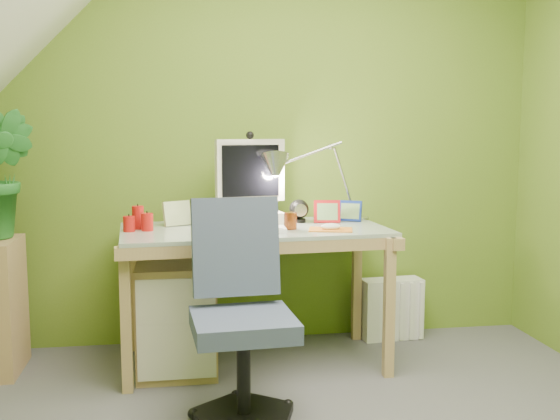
{
  "coord_description": "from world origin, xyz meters",
  "views": [
    {
      "loc": [
        -0.5,
        -2.2,
        1.26
      ],
      "look_at": [
        0.0,
        1.0,
        0.85
      ],
      "focal_mm": 42.0,
      "sensor_mm": 36.0,
      "label": 1
    }
  ],
  "objects": [
    {
      "name": "speaker_left",
      "position": [
        -0.38,
        1.34,
        0.8
      ],
      "size": [
        0.13,
        0.13,
        0.13
      ],
      "primitive_type": null,
      "rotation": [
        0.0,
        0.0,
        0.24
      ],
      "color": "black",
      "rests_on": "desk"
    },
    {
      "name": "photo_frame_green",
      "position": [
        -0.51,
        1.32,
        0.8
      ],
      "size": [
        0.15,
        0.09,
        0.13
      ],
      "primitive_type": "cube",
      "rotation": [
        0.0,
        0.0,
        0.47
      ],
      "color": "#B7C98A",
      "rests_on": "desk"
    },
    {
      "name": "speaker_right",
      "position": [
        0.16,
        1.34,
        0.8
      ],
      "size": [
        0.11,
        0.11,
        0.13
      ],
      "primitive_type": null,
      "rotation": [
        0.0,
        0.0,
        -0.06
      ],
      "color": "black",
      "rests_on": "desk"
    },
    {
      "name": "radiator",
      "position": [
        0.75,
        1.47,
        0.18
      ],
      "size": [
        0.37,
        0.17,
        0.36
      ],
      "primitive_type": "cube",
      "rotation": [
        0.0,
        0.0,
        0.08
      ],
      "color": "silver",
      "rests_on": "floor"
    },
    {
      "name": "monitor",
      "position": [
        -0.11,
        1.36,
        1.02
      ],
      "size": [
        0.45,
        0.31,
        0.57
      ],
      "primitive_type": null,
      "rotation": [
        0.0,
        0.0,
        0.17
      ],
      "color": "beige",
      "rests_on": "desk"
    },
    {
      "name": "mouse",
      "position": [
        0.27,
        1.04,
        0.75
      ],
      "size": [
        0.11,
        0.07,
        0.04
      ],
      "primitive_type": "ellipsoid",
      "rotation": [
        0.0,
        0.0,
        -0.01
      ],
      "color": "white",
      "rests_on": "mousepad"
    },
    {
      "name": "amber_tumbler",
      "position": [
        0.07,
        1.1,
        0.78
      ],
      "size": [
        0.07,
        0.07,
        0.09
      ],
      "primitive_type": "cylinder",
      "rotation": [
        0.0,
        0.0,
        0.04
      ],
      "color": "#8E3E14",
      "rests_on": "desk"
    },
    {
      "name": "task_chair",
      "position": [
        -0.24,
        0.48,
        0.44
      ],
      "size": [
        0.51,
        0.51,
        0.87
      ],
      "primitive_type": null,
      "rotation": [
        0.0,
        0.0,
        0.06
      ],
      "color": "#3B4662",
      "rests_on": "floor"
    },
    {
      "name": "wall_back",
      "position": [
        0.0,
        1.6,
        1.2
      ],
      "size": [
        3.2,
        0.01,
        2.4
      ],
      "primitive_type": "cube",
      "color": "olive",
      "rests_on": "floor"
    },
    {
      "name": "photo_frame_blue",
      "position": [
        0.45,
        1.34,
        0.79
      ],
      "size": [
        0.13,
        0.08,
        0.12
      ],
      "primitive_type": "cube",
      "rotation": [
        0.0,
        0.0,
        -0.49
      ],
      "color": "navy",
      "rests_on": "desk"
    },
    {
      "name": "desk_lamp",
      "position": [
        0.34,
        1.36,
        1.05
      ],
      "size": [
        0.61,
        0.3,
        0.64
      ],
      "primitive_type": null,
      "rotation": [
        0.0,
        0.0,
        0.08
      ],
      "color": "#B8B8BC",
      "rests_on": "desk"
    },
    {
      "name": "photo_frame_red",
      "position": [
        0.31,
        1.3,
        0.8
      ],
      "size": [
        0.15,
        0.04,
        0.12
      ],
      "primitive_type": "cube",
      "rotation": [
        0.0,
        0.0,
        -0.16
      ],
      "color": "red",
      "rests_on": "desk"
    },
    {
      "name": "mousepad",
      "position": [
        0.27,
        1.04,
        0.74
      ],
      "size": [
        0.25,
        0.21,
        0.01
      ],
      "primitive_type": "cube",
      "rotation": [
        0.0,
        0.0,
        -0.24
      ],
      "color": "orange",
      "rests_on": "desk"
    },
    {
      "name": "keyboard",
      "position": [
        -0.19,
        1.04,
        0.75
      ],
      "size": [
        0.45,
        0.16,
        0.02
      ],
      "primitive_type": "cube",
      "rotation": [
        0.0,
        0.0,
        -0.04
      ],
      "color": "white",
      "rests_on": "desk"
    },
    {
      "name": "candle_cluster",
      "position": [
        -0.71,
        1.19,
        0.8
      ],
      "size": [
        0.17,
        0.15,
        0.12
      ],
      "primitive_type": null,
      "rotation": [
        0.0,
        0.0,
        -0.07
      ],
      "color": "#B6140F",
      "rests_on": "desk"
    },
    {
      "name": "desk",
      "position": [
        -0.11,
        1.18,
        0.37
      ],
      "size": [
        1.42,
        0.78,
        0.74
      ],
      "primitive_type": null,
      "rotation": [
        0.0,
        0.0,
        0.07
      ],
      "color": "tan",
      "rests_on": "floor"
    }
  ]
}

